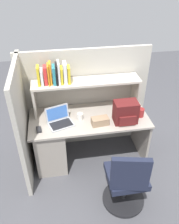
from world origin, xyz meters
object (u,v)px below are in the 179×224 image
Objects in this scene: laptop at (60,120)px; tissue_box at (100,121)px; office_chair at (126,183)px; snack_canister at (141,113)px; computer_mouse at (39,130)px; backpack at (126,112)px; paper_cup at (80,116)px.

laptop reaches higher than tissue_box.
laptop is at bearing -38.00° from office_chair.
computer_mouse is at bearing -176.13° from snack_canister.
backpack is 0.32× the size of office_chair.
backpack reaches higher than computer_mouse.
office_chair is at bearing -43.68° from computer_mouse.
office_chair is (0.95, -0.70, -0.35)m from computer_mouse.
laptop reaches higher than computer_mouse.
backpack reaches higher than laptop.
laptop is 1.23× the size of backpack.
laptop is at bearing 179.09° from snack_canister.
computer_mouse is 0.56m from paper_cup.
tissue_box is at bearing -32.73° from paper_cup.
computer_mouse is 1.36m from snack_canister.
paper_cup is 0.77× the size of snack_canister.
backpack is at bearing -161.39° from snack_canister.
backpack reaches higher than office_chair.
backpack is 2.88× the size of computer_mouse.
backpack reaches higher than paper_cup.
backpack is 0.27m from snack_canister.
snack_canister is at bearing 3.03° from tissue_box.
laptop is 1.68× the size of tissue_box.
snack_canister is at bearing -0.91° from laptop.
office_chair is (0.17, -0.71, -0.39)m from tissue_box.
backpack is (0.85, -0.10, 0.09)m from laptop.
backpack is 0.87m from office_chair.
laptop reaches higher than paper_cup.
laptop is 1.13m from office_chair.
laptop reaches higher than snack_canister.
tissue_box is at bearing -11.54° from laptop.
office_chair is at bearing -81.98° from tissue_box.
snack_canister reaches higher than computer_mouse.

